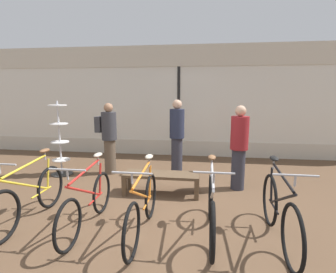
# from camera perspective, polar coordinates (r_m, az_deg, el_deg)

# --- Properties ---
(ground_plane) EXTENTS (24.00, 24.00, 0.00)m
(ground_plane) POSITION_cam_1_polar(r_m,az_deg,el_deg) (4.35, -3.09, -16.12)
(ground_plane) COLOR brown
(shop_back_wall) EXTENTS (12.00, 0.08, 3.20)m
(shop_back_wall) POSITION_cam_1_polar(r_m,az_deg,el_deg) (7.72, 2.35, 7.85)
(shop_back_wall) COLOR beige
(shop_back_wall) RESTS_ON ground_plane
(bicycle_far_left) EXTENTS (0.46, 1.76, 1.03)m
(bicycle_far_left) POSITION_cam_1_polar(r_m,az_deg,el_deg) (4.40, -27.88, -11.53)
(bicycle_far_left) COLOR black
(bicycle_far_left) RESTS_ON ground_plane
(bicycle_left) EXTENTS (0.46, 1.68, 1.00)m
(bicycle_left) POSITION_cam_1_polar(r_m,az_deg,el_deg) (3.92, -17.06, -13.58)
(bicycle_left) COLOR black
(bicycle_left) RESTS_ON ground_plane
(bicycle_center) EXTENTS (0.46, 1.71, 1.02)m
(bicycle_center) POSITION_cam_1_polar(r_m,az_deg,el_deg) (3.61, -5.50, -15.06)
(bicycle_center) COLOR black
(bicycle_center) RESTS_ON ground_plane
(bicycle_right) EXTENTS (0.46, 1.67, 1.02)m
(bicycle_right) POSITION_cam_1_polar(r_m,az_deg,el_deg) (3.61, 9.42, -15.21)
(bicycle_right) COLOR black
(bicycle_right) RESTS_ON ground_plane
(bicycle_far_right) EXTENTS (0.46, 1.73, 1.05)m
(bicycle_far_right) POSITION_cam_1_polar(r_m,az_deg,el_deg) (3.68, 23.04, -14.95)
(bicycle_far_right) COLOR black
(bicycle_far_right) RESTS_ON ground_plane
(accessory_rack) EXTENTS (0.48, 0.48, 1.70)m
(accessory_rack) POSITION_cam_1_polar(r_m,az_deg,el_deg) (6.44, -22.43, -1.71)
(accessory_rack) COLOR #333333
(accessory_rack) RESTS_ON ground_plane
(display_bench) EXTENTS (1.40, 0.44, 0.40)m
(display_bench) POSITION_cam_1_polar(r_m,az_deg,el_deg) (4.92, -1.46, -8.80)
(display_bench) COLOR brown
(display_bench) RESTS_ON ground_plane
(customer_near_rack) EXTENTS (0.46, 0.46, 1.72)m
(customer_near_rack) POSITION_cam_1_polar(r_m,az_deg,el_deg) (6.05, 1.96, 0.32)
(customer_near_rack) COLOR #2D2D38
(customer_near_rack) RESTS_ON ground_plane
(customer_by_window) EXTENTS (0.52, 0.39, 1.64)m
(customer_by_window) POSITION_cam_1_polar(r_m,az_deg,el_deg) (6.18, -12.80, 0.09)
(customer_by_window) COLOR brown
(customer_by_window) RESTS_ON ground_plane
(customer_mid_floor) EXTENTS (0.47, 0.47, 1.64)m
(customer_mid_floor) POSITION_cam_1_polar(r_m,az_deg,el_deg) (5.22, 15.21, -2.04)
(customer_mid_floor) COLOR #2D2D38
(customer_mid_floor) RESTS_ON ground_plane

